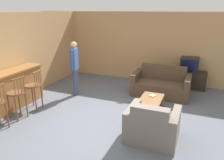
{
  "coord_description": "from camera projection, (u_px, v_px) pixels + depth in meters",
  "views": [
    {
      "loc": [
        1.96,
        -4.39,
        2.68
      ],
      "look_at": [
        -0.17,
        0.81,
        0.85
      ],
      "focal_mm": 35.0,
      "sensor_mm": 36.0,
      "label": 1
    }
  ],
  "objects": [
    {
      "name": "tv_unit",
      "position": [
        188.0,
        79.0,
        7.73
      ],
      "size": [
        1.21,
        0.48,
        0.62
      ],
      "color": "#2D2319",
      "rests_on": "ground_plane"
    },
    {
      "name": "coffee_table",
      "position": [
        151.0,
        101.0,
        5.94
      ],
      "size": [
        0.58,
        1.0,
        0.36
      ],
      "color": "brown",
      "rests_on": "ground_plane"
    },
    {
      "name": "wall_left",
      "position": [
        37.0,
        52.0,
        7.33
      ],
      "size": [
        0.08,
        8.75,
        2.6
      ],
      "color": "tan",
      "rests_on": "ground_plane"
    },
    {
      "name": "ground_plane",
      "position": [
        106.0,
        123.0,
        5.4
      ],
      "size": [
        24.0,
        24.0,
        0.0
      ],
      "primitive_type": "plane",
      "color": "#565B66"
    },
    {
      "name": "couch_far",
      "position": [
        161.0,
        85.0,
        7.08
      ],
      "size": [
        1.79,
        0.96,
        0.92
      ],
      "color": "#4C3828",
      "rests_on": "ground_plane"
    },
    {
      "name": "wall_back",
      "position": [
        145.0,
        47.0,
        8.3
      ],
      "size": [
        9.4,
        0.08,
        2.6
      ],
      "color": "tan",
      "rests_on": "ground_plane"
    },
    {
      "name": "tv",
      "position": [
        190.0,
        64.0,
        7.55
      ],
      "size": [
        0.6,
        0.53,
        0.48
      ],
      "color": "black",
      "rests_on": "tv_unit"
    },
    {
      "name": "bar_chair_far",
      "position": [
        33.0,
        88.0,
        6.01
      ],
      "size": [
        0.48,
        0.48,
        1.11
      ],
      "color": "brown",
      "rests_on": "ground_plane"
    },
    {
      "name": "bar_chair_mid",
      "position": [
        17.0,
        96.0,
        5.48
      ],
      "size": [
        0.5,
        0.5,
        1.11
      ],
      "color": "brown",
      "rests_on": "ground_plane"
    },
    {
      "name": "person_by_window",
      "position": [
        75.0,
        65.0,
        6.86
      ],
      "size": [
        0.24,
        0.48,
        1.74
      ],
      "color": "#384260",
      "rests_on": "ground_plane"
    },
    {
      "name": "book_on_table",
      "position": [
        152.0,
        96.0,
        6.1
      ],
      "size": [
        0.22,
        0.21,
        0.02
      ],
      "color": "#B7AD99",
      "rests_on": "coffee_table"
    },
    {
      "name": "bar_counter",
      "position": [
        0.0,
        95.0,
        5.71
      ],
      "size": [
        0.55,
        2.85,
        1.08
      ],
      "color": "brown",
      "rests_on": "ground_plane"
    },
    {
      "name": "armchair_near",
      "position": [
        152.0,
        126.0,
        4.61
      ],
      "size": [
        1.06,
        0.91,
        0.89
      ],
      "color": "#70665B",
      "rests_on": "ground_plane"
    }
  ]
}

